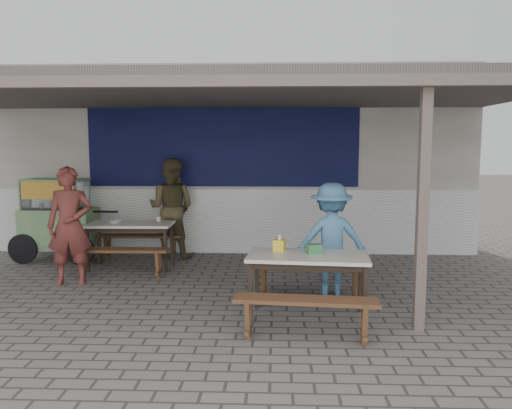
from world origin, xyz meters
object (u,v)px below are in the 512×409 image
object	(u,v)px
bench_right_wall	(309,274)
donation_box	(314,249)
bench_right_street	(306,309)
patron_street_side	(70,226)
patron_wall_side	(171,208)
vendor_cart	(58,216)
tissue_box	(280,245)
table_right	(308,261)
patron_right_table	(331,239)
table_left	(130,228)
bench_left_street	(120,256)
condiment_bowl	(116,222)
condiment_jar	(159,219)
bench_left_wall	(140,241)

from	to	relation	value
bench_right_wall	donation_box	size ratio (longest dim) A/B	9.01
bench_right_street	patron_street_side	world-z (taller)	patron_street_side
patron_street_side	patron_wall_side	world-z (taller)	patron_wall_side
vendor_cart	tissue_box	size ratio (longest dim) A/B	13.99
bench_right_wall	patron_wall_side	xyz separation A→B (m)	(-2.31, 2.48, 0.55)
table_right	patron_right_table	size ratio (longest dim) A/B	0.95
table_left	bench_right_street	xyz separation A→B (m)	(2.68, -2.99, -0.33)
bench_right_street	vendor_cart	bearing A→B (deg)	144.40
bench_left_street	patron_right_table	world-z (taller)	patron_right_table
bench_left_street	donation_box	distance (m)	3.27
condiment_bowl	condiment_jar	bearing A→B (deg)	21.61
donation_box	condiment_jar	bearing A→B (deg)	134.22
vendor_cart	patron_street_side	world-z (taller)	patron_street_side
table_left	donation_box	xyz separation A→B (m)	(2.81, -2.24, 0.14)
patron_wall_side	condiment_jar	size ratio (longest dim) A/B	23.05
patron_street_side	patron_right_table	xyz separation A→B (m)	(3.70, -0.36, -0.10)
table_left	patron_right_table	bearing A→B (deg)	-24.26
donation_box	condiment_jar	world-z (taller)	donation_box
patron_street_side	condiment_jar	xyz separation A→B (m)	(1.01, 1.19, -0.07)
vendor_cart	condiment_bowl	bearing A→B (deg)	-22.79
bench_left_wall	bench_right_street	world-z (taller)	same
bench_right_wall	table_left	bearing A→B (deg)	155.55
table_left	patron_right_table	size ratio (longest dim) A/B	0.91
tissue_box	condiment_bowl	size ratio (longest dim) A/B	0.69
bench_right_street	vendor_cart	world-z (taller)	vendor_cart
patron_street_side	donation_box	size ratio (longest dim) A/B	10.30
tissue_box	condiment_bowl	distance (m)	3.34
patron_right_table	donation_box	xyz separation A→B (m)	(-0.30, -0.91, 0.05)
vendor_cart	patron_wall_side	xyz separation A→B (m)	(1.92, 0.35, 0.11)
patron_street_side	table_left	bearing A→B (deg)	48.16
bench_right_street	condiment_bowl	world-z (taller)	condiment_bowl
table_right	condiment_bowl	xyz separation A→B (m)	(-2.97, 2.26, 0.10)
patron_right_table	condiment_jar	xyz separation A→B (m)	(-2.70, 1.55, 0.03)
bench_left_wall	table_right	bearing A→B (deg)	-47.71
bench_left_street	bench_right_street	xyz separation A→B (m)	(2.66, -2.38, 0.00)
bench_left_street	bench_right_wall	distance (m)	2.96
tissue_box	table_right	bearing A→B (deg)	-34.53
bench_right_wall	condiment_jar	world-z (taller)	condiment_jar
table_right	tissue_box	world-z (taller)	tissue_box
patron_wall_side	patron_right_table	size ratio (longest dim) A/B	1.18
bench_right_street	condiment_bowl	distance (m)	4.17
condiment_jar	patron_right_table	bearing A→B (deg)	-29.95
bench_right_street	table_right	bearing A→B (deg)	90.00
bench_left_wall	condiment_bowl	distance (m)	0.80
table_right	tissue_box	xyz separation A→B (m)	(-0.33, 0.22, 0.14)
bench_right_street	patron_wall_side	size ratio (longest dim) A/B	0.84
bench_right_wall	condiment_jar	xyz separation A→B (m)	(-2.39, 1.82, 0.45)
bench_right_street	tissue_box	size ratio (longest dim) A/B	11.48
vendor_cart	patron_street_side	xyz separation A→B (m)	(0.84, -1.50, 0.08)
bench_left_street	condiment_bowl	world-z (taller)	condiment_bowl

